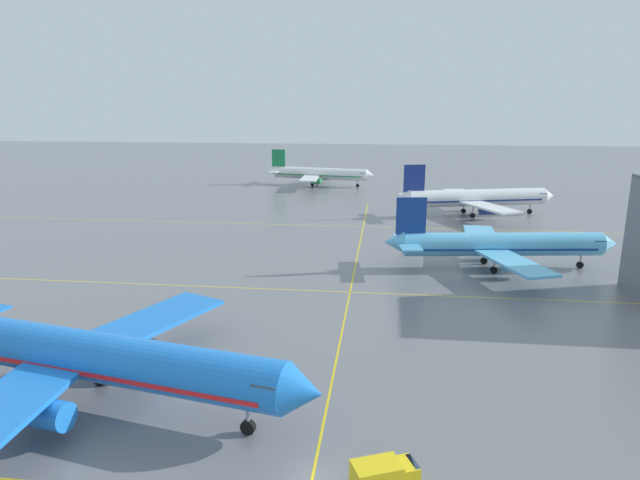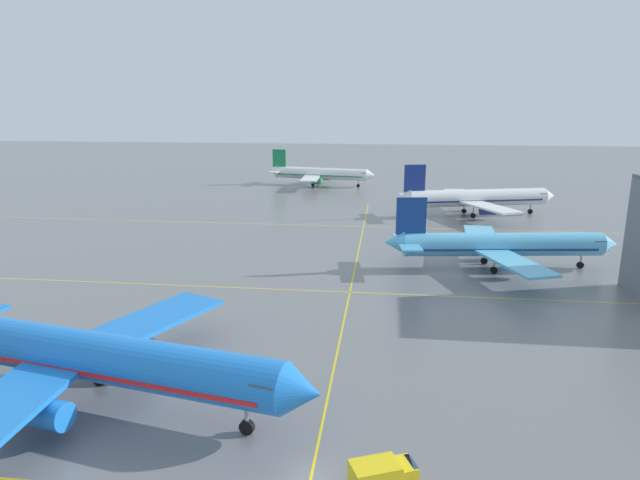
{
  "view_description": "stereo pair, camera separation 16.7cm",
  "coord_description": "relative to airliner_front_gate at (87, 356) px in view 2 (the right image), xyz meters",
  "views": [
    {
      "loc": [
        4.23,
        -30.7,
        23.87
      ],
      "look_at": [
        -4.9,
        45.65,
        4.77
      ],
      "focal_mm": 31.19,
      "sensor_mm": 36.0,
      "label": 1
    },
    {
      "loc": [
        4.4,
        -30.68,
        23.87
      ],
      "look_at": [
        -4.9,
        45.65,
        4.77
      ],
      "focal_mm": 31.19,
      "sensor_mm": 36.0,
      "label": 2
    }
  ],
  "objects": [
    {
      "name": "airliner_front_gate",
      "position": [
        0.0,
        0.0,
        0.0
      ],
      "size": [
        38.95,
        33.1,
        12.17
      ],
      "color": "blue",
      "rests_on": "ground"
    },
    {
      "name": "airliner_second_row",
      "position": [
        40.0,
        42.85,
        -0.51
      ],
      "size": [
        34.33,
        29.37,
        10.67
      ],
      "color": "#5BB7E5",
      "rests_on": "ground"
    },
    {
      "name": "airliner_third_row",
      "position": [
        42.46,
        83.16,
        -0.32
      ],
      "size": [
        35.62,
        30.35,
        11.22
      ],
      "color": "white",
      "rests_on": "ground"
    },
    {
      "name": "airliner_far_left_stand",
      "position": [
        3.56,
        123.59,
        -0.65
      ],
      "size": [
        32.88,
        28.01,
        10.25
      ],
      "color": "white",
      "rests_on": "ground"
    },
    {
      "name": "taxiway_markings",
      "position": [
        19.05,
        29.72,
        -4.15
      ],
      "size": [
        164.68,
        129.86,
        0.01
      ],
      "color": "yellow",
      "rests_on": "ground"
    },
    {
      "name": "service_truck_red_van",
      "position": [
        23.74,
        -7.89,
        -2.98
      ],
      "size": [
        4.5,
        3.36,
        2.1
      ],
      "color": "yellow",
      "rests_on": "ground"
    }
  ]
}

